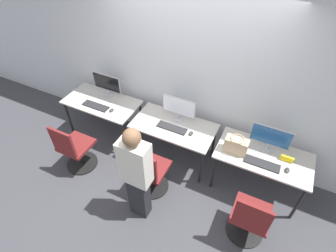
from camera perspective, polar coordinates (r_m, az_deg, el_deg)
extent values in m
plane|color=#3D3D42|center=(4.21, -0.79, -9.71)|extent=(20.00, 20.00, 0.00)
cube|color=silver|center=(3.80, 4.40, 11.94)|extent=(12.00, 0.05, 2.80)
cube|color=#BCB7AD|center=(4.47, -14.27, 5.10)|extent=(1.24, 0.65, 0.02)
cylinder|color=black|center=(4.88, -20.74, 1.65)|extent=(0.04, 0.04, 0.69)
cylinder|color=black|center=(4.26, -9.60, -2.71)|extent=(0.04, 0.04, 0.69)
cylinder|color=black|center=(5.17, -16.79, 5.28)|extent=(0.04, 0.04, 0.69)
cylinder|color=black|center=(4.58, -5.85, 1.66)|extent=(0.04, 0.04, 0.69)
cylinder|color=#B2B2B7|center=(4.59, -12.77, 6.72)|extent=(0.18, 0.18, 0.01)
cylinder|color=#B2B2B7|center=(4.56, -12.87, 7.28)|extent=(0.04, 0.04, 0.10)
cube|color=#B2B2B7|center=(4.46, -13.20, 9.21)|extent=(0.52, 0.01, 0.29)
cube|color=black|center=(4.45, -13.26, 9.15)|extent=(0.49, 0.01, 0.27)
cube|color=#262628|center=(4.38, -15.47, 4.24)|extent=(0.45, 0.14, 0.02)
ellipsoid|color=#333333|center=(4.22, -12.18, 3.37)|extent=(0.06, 0.09, 0.03)
cylinder|color=black|center=(4.51, -18.10, -7.65)|extent=(0.48, 0.48, 0.03)
cylinder|color=black|center=(4.36, -18.68, -5.89)|extent=(0.04, 0.04, 0.39)
cube|color=maroon|center=(4.21, -19.33, -3.92)|extent=(0.44, 0.44, 0.05)
cube|color=maroon|center=(3.95, -22.00, -3.35)|extent=(0.40, 0.04, 0.44)
cube|color=#BCB7AD|center=(3.89, 1.27, -0.01)|extent=(1.24, 0.65, 0.02)
cylinder|color=black|center=(4.18, -7.50, -3.53)|extent=(0.04, 0.04, 0.69)
cylinder|color=black|center=(3.84, 7.17, -8.98)|extent=(0.04, 0.04, 0.69)
cylinder|color=black|center=(4.51, -3.84, 0.98)|extent=(0.04, 0.04, 0.69)
cylinder|color=black|center=(4.20, 9.86, -3.63)|extent=(0.04, 0.04, 0.69)
cylinder|color=#B2B2B7|center=(3.99, 2.28, 1.62)|extent=(0.18, 0.18, 0.01)
cylinder|color=#B2B2B7|center=(3.95, 2.30, 2.22)|extent=(0.04, 0.04, 0.10)
cube|color=#B2B2B7|center=(3.84, 2.41, 4.32)|extent=(0.52, 0.01, 0.29)
cube|color=silver|center=(3.84, 2.35, 4.25)|extent=(0.49, 0.01, 0.27)
cube|color=#262628|center=(3.83, 0.85, -0.37)|extent=(0.45, 0.14, 0.02)
ellipsoid|color=#333333|center=(3.75, 5.02, -1.61)|extent=(0.06, 0.09, 0.03)
cylinder|color=black|center=(4.04, -3.36, -12.75)|extent=(0.48, 0.48, 0.03)
cylinder|color=black|center=(3.87, -3.49, -11.00)|extent=(0.04, 0.04, 0.39)
cube|color=maroon|center=(3.70, -3.63, -9.00)|extent=(0.44, 0.44, 0.05)
cube|color=maroon|center=(3.40, -5.48, -8.83)|extent=(0.40, 0.04, 0.44)
cube|color=#232328|center=(3.55, -6.24, -14.88)|extent=(0.25, 0.16, 0.72)
cube|color=silver|center=(3.01, -7.19, -8.04)|extent=(0.36, 0.20, 0.62)
sphere|color=brown|center=(2.70, -7.93, -2.51)|extent=(0.20, 0.20, 0.20)
cube|color=#BCB7AD|center=(3.71, 20.16, -6.17)|extent=(1.24, 0.65, 0.02)
cylinder|color=black|center=(3.82, 9.79, -9.88)|extent=(0.04, 0.04, 0.69)
cylinder|color=black|center=(3.86, 26.42, -14.99)|extent=(0.04, 0.04, 0.69)
cylinder|color=black|center=(4.17, 12.24, -4.41)|extent=(0.04, 0.04, 0.69)
cylinder|color=black|center=(4.21, 27.21, -9.07)|extent=(0.04, 0.04, 0.69)
cylinder|color=#B2B2B7|center=(3.79, 20.59, -4.65)|extent=(0.18, 0.18, 0.01)
cylinder|color=#B2B2B7|center=(3.75, 20.79, -4.08)|extent=(0.04, 0.04, 0.10)
cube|color=#B2B2B7|center=(3.63, 21.50, -2.06)|extent=(0.52, 0.01, 0.29)
cube|color=navy|center=(3.62, 21.48, -2.15)|extent=(0.49, 0.01, 0.27)
cube|color=#262628|center=(3.58, 19.75, -7.70)|extent=(0.45, 0.14, 0.02)
ellipsoid|color=#333333|center=(3.62, 24.51, -8.74)|extent=(0.06, 0.09, 0.03)
cylinder|color=black|center=(3.82, 16.24, -20.90)|extent=(0.48, 0.48, 0.03)
cylinder|color=black|center=(3.64, 16.90, -19.41)|extent=(0.04, 0.04, 0.39)
cube|color=maroon|center=(3.46, 17.66, -17.69)|extent=(0.44, 0.44, 0.05)
cube|color=maroon|center=(3.14, 17.76, -18.44)|extent=(0.40, 0.04, 0.44)
cube|color=tan|center=(3.56, 14.60, -4.13)|extent=(0.30, 0.14, 0.22)
torus|color=tan|center=(3.47, 14.97, -2.66)|extent=(0.18, 0.18, 0.01)
cube|color=yellow|center=(3.71, 24.48, -6.53)|extent=(0.16, 0.03, 0.08)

